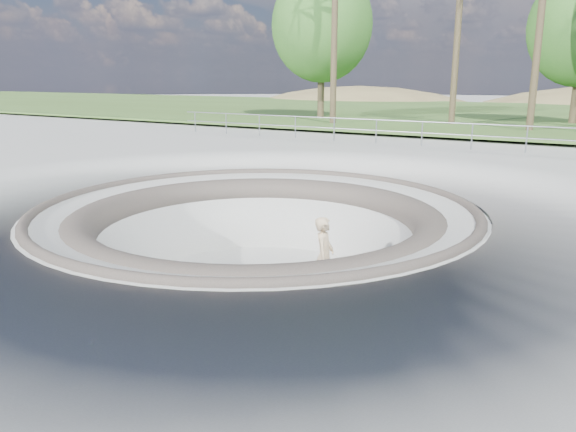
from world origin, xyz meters
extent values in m
plane|color=#AFB0AA|center=(0.00, 0.00, 0.00)|extent=(180.00, 180.00, 0.00)
torus|color=#AFB0AA|center=(0.00, 0.00, -2.00)|extent=(14.00, 14.00, 4.00)
cylinder|color=#AFB0AA|center=(0.00, 0.00, -1.95)|extent=(6.60, 6.60, 0.10)
torus|color=#544D43|center=(0.00, 0.00, -0.02)|extent=(10.24, 10.24, 0.24)
torus|color=#544D43|center=(0.00, 0.00, -0.45)|extent=(8.91, 8.91, 0.81)
cube|color=#3C5A24|center=(0.00, 34.00, 0.22)|extent=(180.00, 36.00, 0.12)
ellipsoid|color=brown|center=(-22.00, 55.00, -6.44)|extent=(50.40, 36.00, 23.40)
cylinder|color=gray|center=(0.00, 12.00, 1.17)|extent=(25.00, 0.05, 0.05)
cylinder|color=gray|center=(0.00, 12.00, 0.72)|extent=(25.00, 0.05, 0.05)
cube|color=#9B6E3E|center=(1.78, 0.02, -1.83)|extent=(0.82, 0.30, 0.02)
cylinder|color=#B0B1B5|center=(1.78, 0.02, -1.86)|extent=(0.05, 0.17, 0.04)
cylinder|color=#B0B1B5|center=(1.78, 0.02, -1.86)|extent=(0.05, 0.17, 0.04)
cylinder|color=silver|center=(1.78, 0.02, -1.87)|extent=(0.06, 0.03, 0.06)
cylinder|color=silver|center=(1.78, 0.02, -1.87)|extent=(0.06, 0.03, 0.06)
cylinder|color=silver|center=(1.78, 0.02, -1.87)|extent=(0.06, 0.03, 0.06)
cylinder|color=silver|center=(1.78, 0.02, -1.87)|extent=(0.06, 0.03, 0.06)
imported|color=#CFB186|center=(1.78, 0.02, -0.92)|extent=(0.60, 0.75, 1.80)
cylinder|color=#4E412C|center=(-7.85, 19.51, 5.43)|extent=(0.36, 0.36, 10.53)
cylinder|color=#4E412C|center=(-1.64, 22.39, 4.79)|extent=(0.36, 0.36, 9.23)
cylinder|color=#4E412C|center=(2.84, 20.61, 6.55)|extent=(0.36, 0.36, 12.76)
cylinder|color=#4E412C|center=(-10.75, 23.44, 2.97)|extent=(0.44, 0.44, 5.61)
ellipsoid|color=#316C25|center=(-10.75, 23.44, 6.18)|extent=(6.70, 6.09, 7.31)
camera|label=1|loc=(7.23, -10.53, 2.97)|focal=35.00mm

